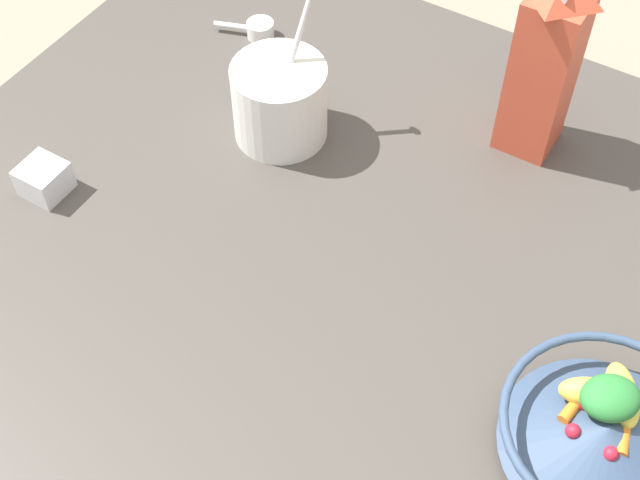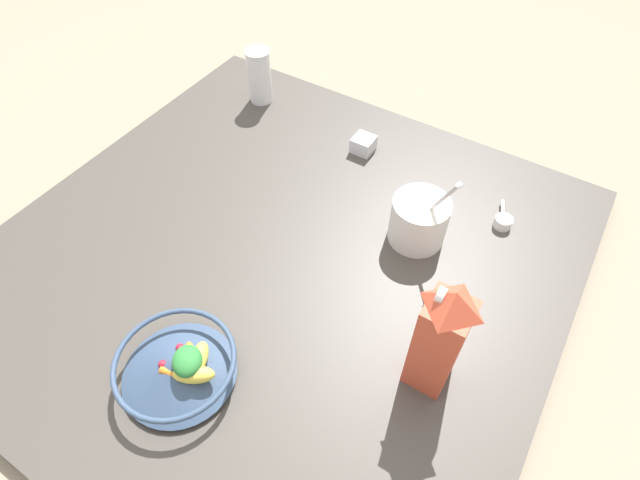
% 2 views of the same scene
% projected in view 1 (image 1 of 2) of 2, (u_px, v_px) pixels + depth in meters
% --- Properties ---
extents(ground_plane, '(6.00, 6.00, 0.00)m').
position_uv_depth(ground_plane, '(318.00, 334.00, 1.04)').
color(ground_plane, gray).
extents(countertop, '(1.18, 1.18, 0.03)m').
position_uv_depth(countertop, '(318.00, 327.00, 1.02)').
color(countertop, '#47423D').
rests_on(countertop, ground_plane).
extents(fruit_bowl, '(0.22, 0.22, 0.08)m').
position_uv_depth(fruit_bowl, '(605.00, 432.00, 0.88)').
color(fruit_bowl, '#384C6B').
rests_on(fruit_bowl, countertop).
extents(milk_carton, '(0.07, 0.07, 0.27)m').
position_uv_depth(milk_carton, '(545.00, 62.00, 1.08)').
color(milk_carton, '#CC4C33').
rests_on(milk_carton, countertop).
extents(yogurt_tub, '(0.12, 0.14, 0.21)m').
position_uv_depth(yogurt_tub, '(280.00, 98.00, 1.15)').
color(yogurt_tub, white).
rests_on(yogurt_tub, countertop).
extents(spice_jar, '(0.05, 0.05, 0.04)m').
position_uv_depth(spice_jar, '(44.00, 180.00, 1.12)').
color(spice_jar, silver).
rests_on(spice_jar, countertop).
extents(measuring_scoop, '(0.09, 0.05, 0.02)m').
position_uv_depth(measuring_scoop, '(258.00, 29.00, 1.32)').
color(measuring_scoop, white).
rests_on(measuring_scoop, countertop).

